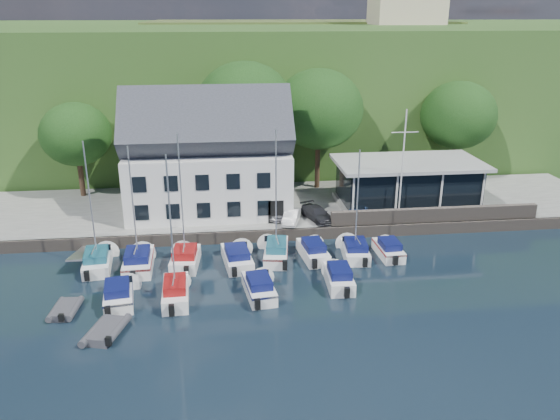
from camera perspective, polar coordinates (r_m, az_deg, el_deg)
The scene contains 33 objects.
ground at distance 35.58m, azimuth 4.20°, elevation -10.10°, with size 180.00×180.00×0.00m, color black.
quay at distance 51.10m, azimuth 0.65°, elevation 0.22°, with size 60.00×13.00×1.00m, color #9A9A94.
quay_face at distance 45.09m, azimuth 1.67°, elevation -2.57°, with size 60.00×0.30×1.00m, color #5A5048.
hillside at distance 92.91m, azimuth -2.85°, elevation 13.95°, with size 160.00×75.00×16.00m, color #335A22.
field_patch at distance 101.18m, azimuth 1.53°, elevation 19.09°, with size 50.00×30.00×0.30m, color #515D2E.
harbor_building at distance 48.34m, azimuth -7.47°, elevation 4.91°, with size 14.40×8.20×8.70m, color silver, non-canonical shape.
club_pavilion at distance 51.40m, azimuth 13.15°, elevation 2.80°, with size 13.20×7.20×4.10m, color black, non-canonical shape.
seawall at distance 48.15m, azimuth 15.90°, elevation -0.46°, with size 18.00×0.50×1.20m, color #5A5048.
gangway at distance 44.31m, azimuth -19.66°, elevation -4.94°, with size 1.20×6.00×1.40m, color #BABBBF, non-canonical shape.
car_silver at distance 47.19m, azimuth 0.06°, elevation -0.07°, with size 1.42×3.54×1.21m, color #AAAAAE.
car_white at distance 46.03m, azimuth 1.19°, elevation -0.66°, with size 1.18×3.37×1.11m, color silver.
car_dgrey at distance 46.80m, azimuth 3.90°, elevation -0.35°, with size 1.57×3.87×1.12m, color #29292D.
car_blue at distance 47.99m, azimuth 8.24°, elevation 0.05°, with size 1.37×3.47×1.19m, color #325299.
flagpole at distance 46.69m, azimuth 12.66°, elevation 4.52°, with size 2.27×0.20×9.45m, color silver, non-canonical shape.
tree_0 at distance 55.21m, azimuth -20.38°, elevation 5.88°, with size 6.58×6.58×8.99m, color black, non-canonical shape.
tree_1 at distance 54.12m, azimuth -12.01°, elevation 6.67°, with size 6.90×6.90×9.42m, color black, non-canonical shape.
tree_2 at distance 52.88m, azimuth -3.64°, elevation 8.51°, with size 9.22×9.22×12.59m, color black, non-canonical shape.
tree_3 at distance 54.23m, azimuth 4.02°, elevation 8.37°, with size 8.64×8.64×11.81m, color black, non-canonical shape.
tree_5 at distance 59.12m, azimuth 17.96°, elevation 7.71°, with size 7.59×7.59×10.37m, color black, non-canonical shape.
boat_r1_0 at distance 41.13m, azimuth -19.10°, elevation -0.14°, with size 2.06×6.44×8.83m, color white, non-canonical shape.
boat_r1_1 at distance 39.94m, azimuth -15.07°, elevation 0.18°, with size 2.20×6.26×9.46m, color white, non-canonical shape.
boat_r1_2 at distance 39.77m, azimuth -10.20°, elevation 0.18°, with size 2.10×5.53×9.07m, color white, non-canonical shape.
boat_r1_3 at distance 40.97m, azimuth -4.51°, elevation -4.74°, with size 2.07×6.31×1.40m, color white, non-canonical shape.
boat_r1_4 at distance 40.32m, azimuth -0.42°, elevation 0.93°, with size 1.89×6.56×9.26m, color white, non-canonical shape.
boat_r1_5 at distance 41.89m, azimuth 3.46°, elevation -4.09°, with size 1.82×5.80×1.47m, color white, non-canonical shape.
boat_r1_6 at distance 41.21m, azimuth 8.06°, elevation 0.46°, with size 2.02×5.92×8.31m, color white, non-canonical shape.
boat_r1_7 at distance 43.00m, azimuth 11.27°, elevation -3.87°, with size 1.73×5.15×1.37m, color white, non-canonical shape.
boat_r2_0 at distance 37.22m, azimuth -16.54°, elevation -8.21°, with size 1.96×5.68×1.46m, color white, non-canonical shape.
boat_r2_1 at distance 34.99m, azimuth -11.28°, elevation -2.45°, with size 1.81×6.22×9.35m, color white, non-canonical shape.
boat_r2_2 at distance 36.59m, azimuth -2.21°, elevation -7.85°, with size 1.86×5.74×1.44m, color white, non-canonical shape.
boat_r2_3 at distance 38.05m, azimuth 6.15°, elevation -6.77°, with size 1.82×5.69×1.48m, color white, non-canonical shape.
dinghy_0 at distance 37.26m, azimuth -21.53°, elevation -9.53°, with size 1.65×2.75×0.64m, color #3C3D42, non-canonical shape.
dinghy_1 at distance 34.13m, azimuth -17.74°, elevation -11.80°, with size 1.90×3.16×0.74m, color #3C3D42, non-canonical shape.
Camera 1 is at (-6.03, -30.19, 17.83)m, focal length 35.00 mm.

